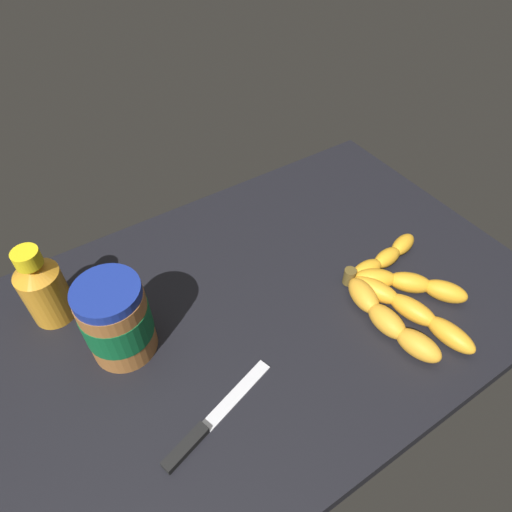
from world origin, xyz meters
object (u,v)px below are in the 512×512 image
(butter_knife, at_px, (210,422))
(honey_bottle, at_px, (43,288))
(banana_bunch, at_px, (399,297))
(peanut_butter_jar, at_px, (117,320))

(butter_knife, bearing_deg, honey_bottle, -67.80)
(banana_bunch, height_order, peanut_butter_jar, peanut_butter_jar)
(banana_bunch, distance_m, peanut_butter_jar, 0.43)
(banana_bunch, distance_m, butter_knife, 0.35)
(peanut_butter_jar, distance_m, honey_bottle, 0.14)
(peanut_butter_jar, xyz_separation_m, honey_bottle, (0.07, -0.12, -0.00))
(peanut_butter_jar, height_order, honey_bottle, honey_bottle)
(honey_bottle, bearing_deg, butter_knife, 112.20)
(peanut_butter_jar, relative_size, honey_bottle, 0.95)
(peanut_butter_jar, bearing_deg, banana_bunch, 157.69)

